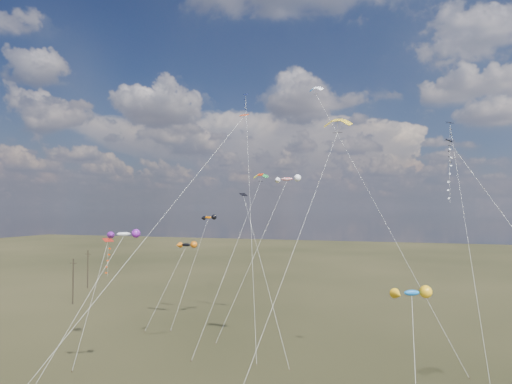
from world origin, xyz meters
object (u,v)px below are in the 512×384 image
(utility_pole_near, at_px, (73,281))
(diamond_black_high, at_px, (452,152))
(utility_pole_far, at_px, (88,269))
(parafoil_yellow, at_px, (337,121))
(novelty_black_orange, at_px, (186,245))

(utility_pole_near, xyz_separation_m, diamond_black_high, (62.20, 1.82, 20.64))
(utility_pole_far, distance_m, parafoil_yellow, 69.46)
(diamond_black_high, xyz_separation_m, parafoil_yellow, (-12.97, -20.38, 1.49))
(novelty_black_orange, bearing_deg, parafoil_yellow, -29.45)
(utility_pole_near, xyz_separation_m, parafoil_yellow, (49.23, -18.56, 22.13))
(utility_pole_near, bearing_deg, novelty_black_orange, -10.53)
(diamond_black_high, distance_m, novelty_black_orange, 40.60)
(diamond_black_high, xyz_separation_m, novelty_black_orange, (-37.81, -6.36, -13.35))
(utility_pole_near, height_order, diamond_black_high, diamond_black_high)
(utility_pole_near, bearing_deg, diamond_black_high, 1.68)
(utility_pole_far, relative_size, parafoil_yellow, 0.30)
(utility_pole_near, relative_size, novelty_black_orange, 0.67)
(utility_pole_near, relative_size, parafoil_yellow, 0.30)
(utility_pole_near, distance_m, parafoil_yellow, 57.08)
(utility_pole_far, distance_m, novelty_black_orange, 38.03)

